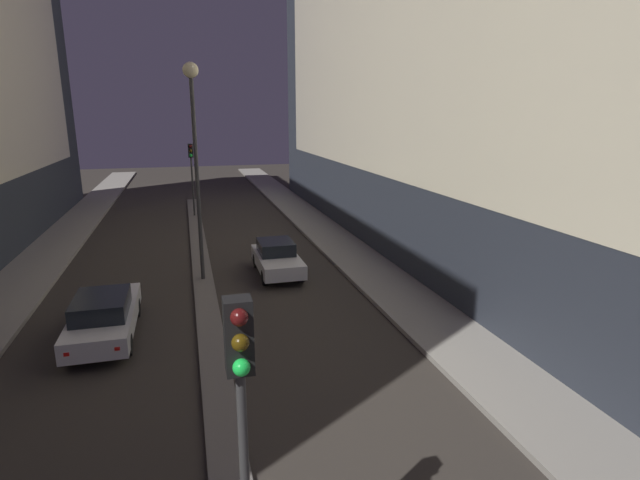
{
  "coord_description": "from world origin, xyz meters",
  "views": [
    {
      "loc": [
        -0.47,
        -2.52,
        6.94
      ],
      "look_at": [
        5.16,
        18.22,
        1.44
      ],
      "focal_mm": 28.0,
      "sensor_mm": 36.0,
      "label": 1
    }
  ],
  "objects": [
    {
      "name": "car_right_lane",
      "position": [
        3.21,
        18.28,
        0.74
      ],
      "size": [
        1.75,
        4.08,
        1.45
      ],
      "color": "silver",
      "rests_on": "ground"
    },
    {
      "name": "building_right",
      "position": [
        11.59,
        20.75,
        11.81
      ],
      "size": [
        6.01,
        41.5,
        23.6
      ],
      "color": "#2D333D",
      "rests_on": "ground"
    },
    {
      "name": "traffic_light_mid",
      "position": [
        0.0,
        31.96,
        3.65
      ],
      "size": [
        0.32,
        0.42,
        4.82
      ],
      "color": "#383838",
      "rests_on": "median_strip"
    },
    {
      "name": "traffic_light_near",
      "position": [
        0.0,
        2.7,
        3.65
      ],
      "size": [
        0.32,
        0.42,
        4.82
      ],
      "color": "#383838",
      "rests_on": "median_strip"
    },
    {
      "name": "median_strip",
      "position": [
        0.0,
        19.85,
        0.06
      ],
      "size": [
        0.83,
        37.7,
        0.13
      ],
      "color": "#66605B",
      "rests_on": "ground"
    },
    {
      "name": "street_lamp",
      "position": [
        0.0,
        18.09,
        6.42
      ],
      "size": [
        0.61,
        0.61,
        8.69
      ],
      "color": "#383838",
      "rests_on": "median_strip"
    },
    {
      "name": "car_left_lane",
      "position": [
        -3.21,
        13.31,
        0.75
      ],
      "size": [
        1.82,
        4.82,
        1.49
      ],
      "color": "silver",
      "rests_on": "ground"
    }
  ]
}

